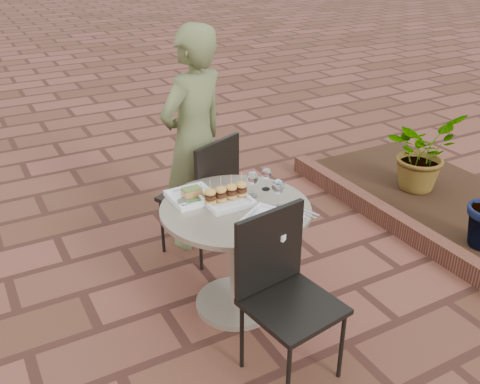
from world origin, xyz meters
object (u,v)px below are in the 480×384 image
diner (194,141)px  plate_sliders (226,196)px  chair_far (207,188)px  chair_near (282,282)px  cafe_table (236,242)px  plate_tuna (271,221)px  plate_salmon (192,196)px

diner → plate_sliders: (-0.15, -0.78, -0.06)m
chair_far → chair_near: bearing=59.9°
chair_near → diner: 1.45m
cafe_table → chair_near: 0.56m
diner → plate_sliders: bearing=57.4°
chair_near → plate_tuna: (0.10, 0.28, 0.20)m
plate_sliders → plate_tuna: 0.37m
chair_near → plate_tuna: 0.36m
chair_far → plate_sliders: size_ratio=3.30×
cafe_table → plate_salmon: (-0.18, 0.22, 0.27)m
diner → cafe_table: bearing=59.7°
plate_salmon → diner: bearing=64.3°
cafe_table → chair_near: bearing=-92.8°
cafe_table → diner: 0.93m
diner → plate_tuna: bearing=65.4°
cafe_table → diner: bearing=81.7°
diner → chair_near: bearing=61.9°
diner → plate_salmon: (-0.31, -0.64, -0.08)m
cafe_table → chair_near: chair_near is taller
chair_far → diner: size_ratio=0.56×
chair_near → diner: (0.15, 1.42, 0.28)m
plate_salmon → plate_sliders: (0.16, -0.14, 0.02)m
plate_sliders → plate_tuna: plate_sliders is taller
chair_near → diner: diner is taller
cafe_table → chair_near: (-0.03, -0.56, 0.07)m
plate_sliders → plate_salmon: bearing=139.4°
chair_near → plate_tuna: size_ratio=2.35×
diner → plate_salmon: size_ratio=6.13×
chair_near → cafe_table: bearing=78.9°
plate_salmon → plate_tuna: bearing=-62.4°
cafe_table → chair_far: chair_far is taller
chair_near → plate_sliders: size_ratio=3.30×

